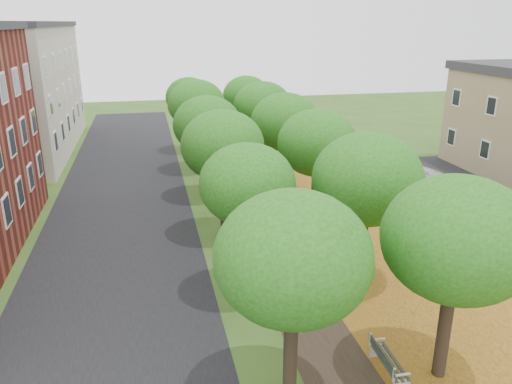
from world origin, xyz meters
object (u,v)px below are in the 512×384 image
car_silver (484,212)px  car_white (410,176)px  car_red (448,191)px  car_grey (403,174)px  bench (387,362)px

car_silver → car_white: bearing=27.8°
car_white → car_red: bearing=-175.0°
car_grey → car_white: 0.91m
bench → car_grey: 20.36m
car_silver → car_red: 3.77m
car_red → car_grey: size_ratio=0.94×
car_red → car_grey: 4.13m
bench → car_silver: (10.50, 9.92, 0.28)m
car_grey → car_white: bearing=-176.6°
bench → car_grey: (9.99, 17.74, 0.17)m
bench → car_grey: car_grey is taller
bench → car_grey: bearing=-27.4°
car_silver → car_red: (0.23, 3.76, -0.07)m
car_grey → car_white: size_ratio=0.81×
bench → car_white: size_ratio=0.35×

